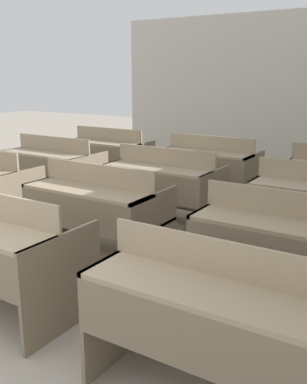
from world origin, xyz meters
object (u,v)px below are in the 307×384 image
(bench_second_center, at_px, (97,209))
(bench_second_right, at_px, (283,247))
(bench_third_left, at_px, (53,168))
(bench_back_left, at_px, (108,155))
(bench_front_right, at_px, (213,317))
(bench_third_center, at_px, (163,184))
(bench_back_center, at_px, (209,167))

(bench_second_center, xyz_separation_m, bench_second_right, (1.83, -0.02, 0.00))
(bench_third_left, bearing_deg, bench_second_right, -18.90)
(bench_second_center, bearing_deg, bench_back_left, 126.09)
(bench_second_right, xyz_separation_m, bench_third_left, (-3.62, 1.24, 0.00))
(bench_second_center, xyz_separation_m, bench_third_left, (-1.79, 1.22, 0.00))
(bench_second_right, bearing_deg, bench_second_center, 179.41)
(bench_front_right, relative_size, bench_third_left, 1.00)
(bench_third_center, xyz_separation_m, bench_back_center, (0.00, 1.25, 0.00))
(bench_second_right, relative_size, bench_back_left, 1.00)
(bench_front_right, relative_size, bench_second_right, 1.00)
(bench_second_right, distance_m, bench_back_center, 3.06)
(bench_second_center, relative_size, bench_second_right, 1.00)
(bench_front_right, height_order, bench_third_left, same)
(bench_second_right, bearing_deg, bench_back_left, 145.70)
(bench_back_left, xyz_separation_m, bench_back_center, (1.81, 0.01, 0.00))
(bench_back_center, bearing_deg, bench_second_center, -90.71)
(bench_back_center, bearing_deg, bench_second_right, -53.99)
(bench_second_right, height_order, bench_third_left, same)
(bench_back_left, bearing_deg, bench_second_right, -34.30)
(bench_front_right, bearing_deg, bench_second_center, 145.89)
(bench_second_right, distance_m, bench_back_left, 4.37)
(bench_front_right, relative_size, bench_third_center, 1.00)
(bench_front_right, distance_m, bench_third_left, 4.35)
(bench_second_right, height_order, bench_back_center, same)
(bench_third_left, bearing_deg, bench_third_center, -0.52)
(bench_front_right, height_order, bench_second_right, same)
(bench_second_right, distance_m, bench_third_left, 3.83)
(bench_front_right, xyz_separation_m, bench_second_right, (0.02, 1.21, 0.00))
(bench_third_left, relative_size, bench_back_center, 1.00)
(bench_second_center, height_order, bench_back_left, same)
(bench_second_center, bearing_deg, bench_second_right, -0.59)
(bench_second_center, bearing_deg, bench_front_right, -34.11)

